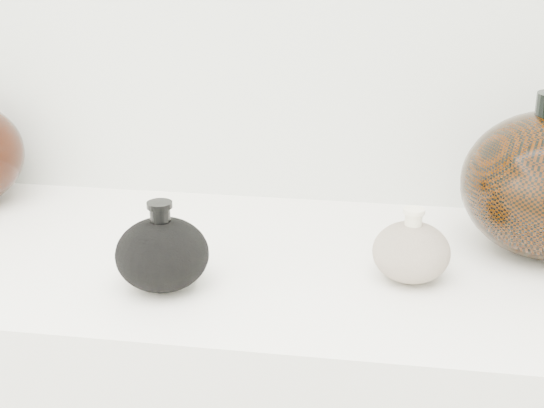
# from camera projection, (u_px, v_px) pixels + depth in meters

# --- Properties ---
(black_gourd_vase) EXTENTS (0.14, 0.14, 0.12)m
(black_gourd_vase) POSITION_uv_depth(u_px,v_px,m) (162.00, 253.00, 0.98)
(black_gourd_vase) COLOR black
(black_gourd_vase) RESTS_ON display_counter
(cream_gourd_vase) EXTENTS (0.12, 0.12, 0.10)m
(cream_gourd_vase) POSITION_uv_depth(u_px,v_px,m) (411.00, 251.00, 1.01)
(cream_gourd_vase) COLOR beige
(cream_gourd_vase) RESTS_ON display_counter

